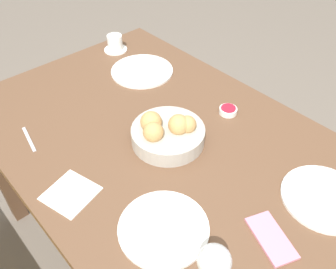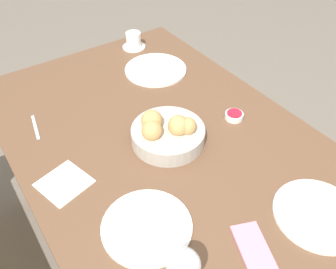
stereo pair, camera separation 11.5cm
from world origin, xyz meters
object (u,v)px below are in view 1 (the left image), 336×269
Objects in this scene: plate_near_left at (324,198)px; napkin at (71,193)px; plate_near_right at (142,71)px; spoon_coffee at (29,139)px; cell_phone at (271,238)px; coffee_cup at (115,44)px; jam_bowl_berry at (228,110)px; bread_basket at (167,133)px; wine_glass at (214,263)px; plate_far_center at (164,228)px.

napkin is at bearing 46.59° from plate_near_left.
plate_near_left and plate_near_right have the same top height.
cell_phone is (-0.78, -0.30, 0.00)m from spoon_coffee.
coffee_cup is 0.65× the size of napkin.
coffee_cup is 1.62× the size of jam_bowl_berry.
jam_bowl_berry is at bearing -97.42° from bread_basket.
napkin reaches higher than spoon_coffee.
napkin is at bearing 86.39° from bread_basket.
wine_glass is (-0.44, 0.26, 0.07)m from bread_basket.
plate_far_center is at bearing -6.48° from wine_glass.
plate_near_left is 0.46m from jam_bowl_berry.
jam_bowl_berry is 0.71m from spoon_coffee.
spoon_coffee is (0.32, 0.34, -0.04)m from bread_basket.
plate_near_left is (-0.48, -0.17, -0.04)m from bread_basket.
coffee_cup is 0.77× the size of spoon_coffee.
wine_glass is at bearing 173.52° from plate_far_center.
cell_phone is at bearing 83.63° from plate_near_left.
jam_bowl_berry is at bearing -12.09° from plate_near_left.
jam_bowl_berry is at bearing -172.26° from plate_near_right.
plate_near_right is at bearing -56.69° from napkin.
cell_phone is (0.02, 0.22, -0.00)m from plate_near_left.
bread_basket is at bearing -5.83° from cell_phone.
wine_glass reaches higher than bread_basket.
plate_far_center is 0.22m from wine_glass.
wine_glass is at bearing -173.52° from spoon_coffee.
spoon_coffee is (0.57, 0.11, -0.00)m from plate_far_center.
jam_bowl_berry is at bearing -95.25° from napkin.
spoon_coffee is 0.83m from cell_phone.
bread_basket is at bearing 152.05° from plate_near_right.
jam_bowl_berry reaches higher than napkin.
spoon_coffee is (0.36, 0.61, -0.01)m from jam_bowl_berry.
plate_near_left is 1.00× the size of plate_far_center.
bread_basket is 0.47m from spoon_coffee.
plate_near_left is 0.47m from plate_far_center.
coffee_cup is 0.64× the size of cell_phone.
jam_bowl_berry is (-0.04, -0.27, -0.03)m from bread_basket.
plate_far_center is at bearing 112.78° from jam_bowl_berry.
napkin is (0.06, 0.63, -0.01)m from jam_bowl_berry.
cell_phone is (-0.02, -0.21, -0.11)m from wine_glass.
jam_bowl_berry is (0.21, -0.51, 0.01)m from plate_far_center.
plate_near_left is at bearing -160.14° from bread_basket.
bread_basket is at bearing -93.61° from napkin.
plate_near_left reaches higher than cell_phone.
bread_basket is 1.00× the size of plate_far_center.
plate_near_right is 2.47× the size of coffee_cup.
bread_basket is 0.34m from plate_far_center.
plate_far_center is 0.99m from coffee_cup.
plate_far_center is 0.55m from jam_bowl_berry.
napkin is (0.50, 0.53, -0.00)m from plate_near_left.
bread_basket reaches higher than napkin.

